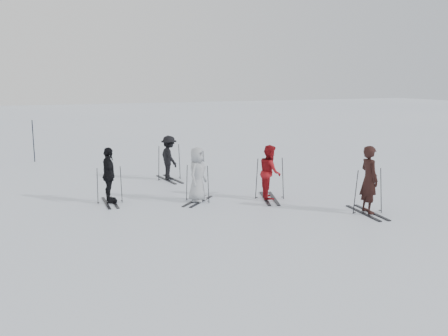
% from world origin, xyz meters
% --- Properties ---
extents(ground, '(120.00, 120.00, 0.00)m').
position_xyz_m(ground, '(0.00, 0.00, 0.00)').
color(ground, silver).
rests_on(ground, ground).
extents(skier_near_dark, '(0.53, 0.73, 1.88)m').
position_xyz_m(skier_near_dark, '(3.09, -2.02, 0.94)').
color(skier_near_dark, black).
rests_on(skier_near_dark, ground).
extents(skier_red, '(0.86, 0.97, 1.67)m').
position_xyz_m(skier_red, '(1.35, 0.53, 0.84)').
color(skier_red, maroon).
rests_on(skier_red, ground).
extents(skier_grey, '(0.94, 0.94, 1.65)m').
position_xyz_m(skier_grey, '(-0.84, 1.08, 0.82)').
color(skier_grey, '#A1A5AA').
rests_on(skier_grey, ground).
extents(skier_uphill_left, '(0.44, 0.99, 1.67)m').
position_xyz_m(skier_uphill_left, '(-3.35, 1.93, 0.84)').
color(skier_uphill_left, black).
rests_on(skier_uphill_left, ground).
extents(skier_uphill_far, '(0.71, 1.10, 1.61)m').
position_xyz_m(skier_uphill_far, '(-0.68, 4.61, 0.81)').
color(skier_uphill_far, black).
rests_on(skier_uphill_far, ground).
extents(skis_near_dark, '(1.89, 1.15, 1.31)m').
position_xyz_m(skis_near_dark, '(3.09, -2.02, 0.65)').
color(skis_near_dark, black).
rests_on(skis_near_dark, ground).
extents(skis_red, '(2.05, 1.51, 1.34)m').
position_xyz_m(skis_red, '(1.35, 0.53, 0.67)').
color(skis_red, black).
rests_on(skis_red, ground).
extents(skis_grey, '(1.74, 1.73, 1.17)m').
position_xyz_m(skis_grey, '(-0.84, 1.08, 0.58)').
color(skis_grey, black).
rests_on(skis_grey, ground).
extents(skis_uphill_left, '(1.60, 0.89, 1.15)m').
position_xyz_m(skis_uphill_left, '(-3.35, 1.93, 0.57)').
color(skis_uphill_left, black).
rests_on(skis_uphill_left, ground).
extents(skis_uphill_far, '(1.93, 1.16, 1.34)m').
position_xyz_m(skis_uphill_far, '(-0.68, 4.61, 0.67)').
color(skis_uphill_far, black).
rests_on(skis_uphill_far, ground).
extents(piste_marker, '(0.05, 0.05, 1.88)m').
position_xyz_m(piste_marker, '(-5.14, 10.85, 0.94)').
color(piste_marker, black).
rests_on(piste_marker, ground).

